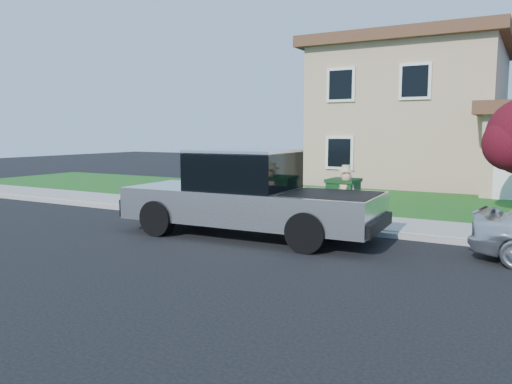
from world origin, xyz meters
The scene contains 8 objects.
ground centered at (0.00, 0.00, 0.00)m, with size 80.00×80.00×0.00m, color black.
curb centered at (1.00, 2.90, 0.06)m, with size 40.00×0.20×0.12m, color gray.
sidewalk centered at (1.00, 4.00, 0.07)m, with size 40.00×2.00×0.15m, color gray.
lawn centered at (1.00, 8.50, 0.05)m, with size 40.00×7.00×0.10m, color #194814.
house centered at (1.31, 16.38, 3.17)m, with size 14.00×11.30×6.85m.
pickup_truck centered at (-0.53, 1.42, 0.98)m, with size 6.50×2.54×2.11m.
woman centered at (1.44, 2.82, 0.81)m, with size 0.65×0.52×1.72m.
trash_bin centered at (1.28, 3.10, 0.76)m, with size 0.74×0.85×1.20m.
Camera 1 is at (5.50, -8.97, 2.53)m, focal length 35.00 mm.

